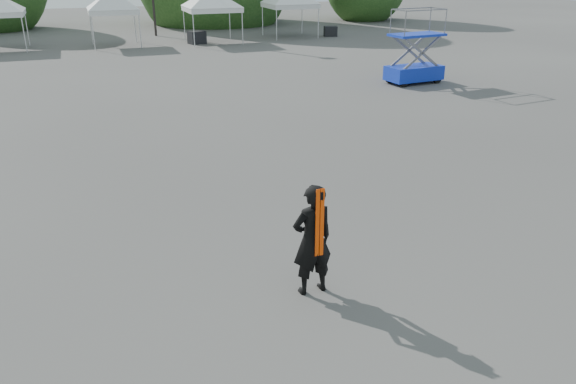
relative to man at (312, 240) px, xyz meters
name	(u,v)px	position (x,y,z in m)	size (l,w,h in m)	color
ground	(236,238)	(-0.64, 2.24, -0.93)	(120.00, 120.00, 0.00)	#474442
man	(312,240)	(0.00, 0.00, 0.00)	(0.71, 0.50, 1.85)	black
scissor_lift	(416,47)	(10.49, 13.76, 0.63)	(2.50, 1.44, 3.08)	#0C1B9E
crate_mid	(197,37)	(4.25, 29.25, -0.54)	(1.00, 0.78, 0.78)	black
crate_east	(330,31)	(13.76, 29.69, -0.59)	(0.87, 0.68, 0.68)	black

